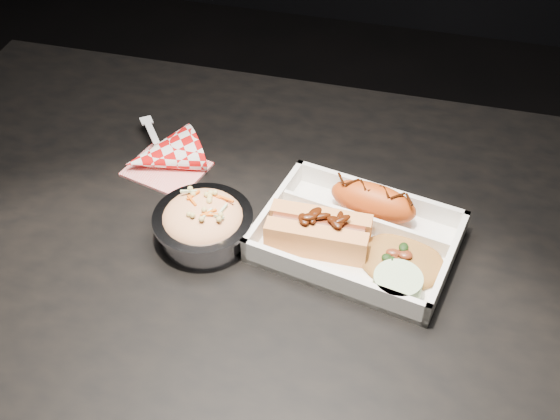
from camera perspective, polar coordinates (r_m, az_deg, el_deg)
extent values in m
cube|color=black|center=(0.94, -1.35, -3.61)|extent=(1.20, 0.80, 0.03)
cylinder|color=black|center=(1.61, -16.89, -0.10)|extent=(0.05, 0.05, 0.72)
cube|color=silver|center=(0.94, 6.21, -2.79)|extent=(0.28, 0.23, 0.01)
cube|color=silver|center=(0.99, 8.07, 1.10)|extent=(0.25, 0.06, 0.04)
cube|color=silver|center=(0.87, 4.24, -5.83)|extent=(0.25, 0.06, 0.04)
cube|color=silver|center=(0.96, -0.48, 0.08)|extent=(0.04, 0.18, 0.04)
cube|color=silver|center=(0.91, 13.42, -4.47)|extent=(0.04, 0.18, 0.04)
cube|color=silver|center=(0.94, 6.81, -1.25)|extent=(0.23, 0.05, 0.03)
ellipsoid|color=#BE4713|center=(0.95, 7.57, 0.69)|extent=(0.13, 0.07, 0.05)
cube|color=#E3914D|center=(0.90, 2.91, -2.61)|extent=(0.13, 0.03, 0.04)
cube|color=#E3914D|center=(0.92, 3.34, -1.13)|extent=(0.13, 0.03, 0.04)
cylinder|color=maroon|center=(0.91, 3.15, -1.46)|extent=(0.12, 0.03, 0.03)
ellipsoid|color=#A56B2F|center=(0.90, 9.92, -3.60)|extent=(0.13, 0.11, 0.03)
cylinder|color=#ACC998|center=(0.87, 9.50, -6.04)|extent=(0.06, 0.06, 0.03)
cylinder|color=silver|center=(0.94, -6.21, -1.48)|extent=(0.12, 0.12, 0.04)
cylinder|color=silver|center=(0.92, -6.30, -0.63)|extent=(0.13, 0.13, 0.01)
ellipsoid|color=#CBBD8F|center=(0.92, -6.30, -0.63)|extent=(0.11, 0.11, 0.04)
cube|color=red|center=(1.06, -9.19, 3.30)|extent=(0.13, 0.11, 0.00)
cone|color=red|center=(1.06, -9.59, 4.37)|extent=(0.15, 0.15, 0.10)
cube|color=white|center=(1.10, -10.36, 6.17)|extent=(0.04, 0.05, 0.00)
cube|color=white|center=(1.13, -10.81, 7.16)|extent=(0.03, 0.03, 0.00)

